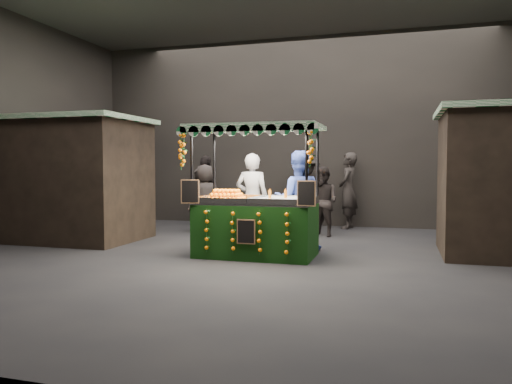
% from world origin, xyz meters
% --- Properties ---
extents(ground, '(12.00, 12.00, 0.00)m').
position_xyz_m(ground, '(0.00, 0.00, 0.00)').
color(ground, black).
rests_on(ground, ground).
extents(market_hall, '(12.10, 10.10, 5.05)m').
position_xyz_m(market_hall, '(0.00, 0.00, 3.38)').
color(market_hall, black).
rests_on(market_hall, ground).
extents(neighbour_stall_left, '(3.00, 2.20, 2.60)m').
position_xyz_m(neighbour_stall_left, '(-4.40, 1.00, 1.31)').
color(neighbour_stall_left, black).
rests_on(neighbour_stall_left, ground).
extents(juice_stall, '(2.35, 1.38, 2.28)m').
position_xyz_m(juice_stall, '(-0.11, 0.22, 0.71)').
color(juice_stall, black).
rests_on(juice_stall, ground).
extents(vendor_grey, '(0.68, 0.45, 1.83)m').
position_xyz_m(vendor_grey, '(-0.53, 1.39, 0.92)').
color(vendor_grey, gray).
rests_on(vendor_grey, ground).
extents(vendor_blue, '(1.05, 0.90, 1.86)m').
position_xyz_m(vendor_blue, '(0.46, 1.08, 0.93)').
color(vendor_blue, navy).
rests_on(vendor_blue, ground).
extents(shopper_0, '(0.57, 0.39, 1.53)m').
position_xyz_m(shopper_0, '(-2.38, 3.08, 0.77)').
color(shopper_0, '#2B2623').
rests_on(shopper_0, ground).
extents(shopper_1, '(0.96, 0.91, 1.57)m').
position_xyz_m(shopper_1, '(0.63, 3.02, 0.78)').
color(shopper_1, black).
rests_on(shopper_1, ground).
extents(shopper_2, '(1.16, 0.98, 1.86)m').
position_xyz_m(shopper_2, '(-2.73, 4.33, 0.93)').
color(shopper_2, black).
rests_on(shopper_2, ground).
extents(shopper_3, '(1.33, 1.38, 1.89)m').
position_xyz_m(shopper_3, '(0.11, 3.60, 0.94)').
color(shopper_3, black).
rests_on(shopper_3, ground).
extents(shopper_4, '(0.95, 0.88, 1.62)m').
position_xyz_m(shopper_4, '(-2.17, 2.88, 0.81)').
color(shopper_4, '#2E2725').
rests_on(shopper_4, ground).
extents(shopper_5, '(1.06, 1.75, 1.80)m').
position_xyz_m(shopper_5, '(4.50, 3.98, 0.90)').
color(shopper_5, black).
rests_on(shopper_5, ground).
extents(shopper_6, '(0.54, 0.75, 1.92)m').
position_xyz_m(shopper_6, '(1.02, 4.60, 0.96)').
color(shopper_6, '#2A2522').
rests_on(shopper_6, ground).
extents(shopper_7, '(1.33, 1.19, 1.79)m').
position_xyz_m(shopper_7, '(-0.11, 4.50, 0.89)').
color(shopper_7, '#2D2625').
rests_on(shopper_7, ground).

